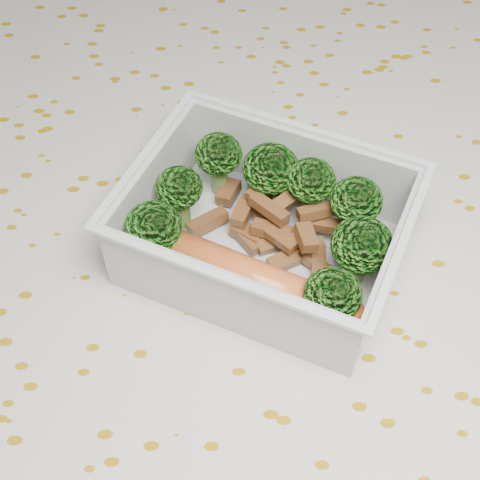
{
  "coord_description": "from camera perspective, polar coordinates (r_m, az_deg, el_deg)",
  "views": [
    {
      "loc": [
        -0.0,
        -0.3,
        1.16
      ],
      "look_at": [
        -0.01,
        -0.0,
        0.78
      ],
      "focal_mm": 50.0,
      "sensor_mm": 36.0,
      "label": 1
    }
  ],
  "objects": [
    {
      "name": "tablecloth",
      "position": [
        0.53,
        0.88,
        -4.07
      ],
      "size": [
        1.46,
        0.96,
        0.19
      ],
      "color": "beige",
      "rests_on": "dining_table"
    },
    {
      "name": "lunch_container",
      "position": [
        0.48,
        2.15,
        0.38
      ],
      "size": [
        0.24,
        0.21,
        0.07
      ],
      "color": "silver",
      "rests_on": "tablecloth"
    },
    {
      "name": "dining_table",
      "position": [
        0.57,
        0.81,
        -6.91
      ],
      "size": [
        1.4,
        0.9,
        0.75
      ],
      "color": "brown",
      "rests_on": "ground"
    },
    {
      "name": "broccoli_florets",
      "position": [
        0.47,
        3.13,
        2.66
      ],
      "size": [
        0.18,
        0.16,
        0.06
      ],
      "color": "#608C3F",
      "rests_on": "lunch_container"
    },
    {
      "name": "sausage",
      "position": [
        0.45,
        0.67,
        -3.22
      ],
      "size": [
        0.16,
        0.09,
        0.03
      ],
      "color": "#CE5C2A",
      "rests_on": "lunch_container"
    },
    {
      "name": "meat_pile",
      "position": [
        0.49,
        2.98,
        1.32
      ],
      "size": [
        0.12,
        0.1,
        0.03
      ],
      "color": "brown",
      "rests_on": "lunch_container"
    }
  ]
}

